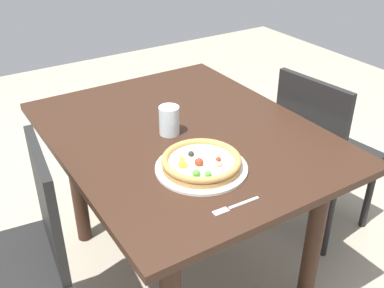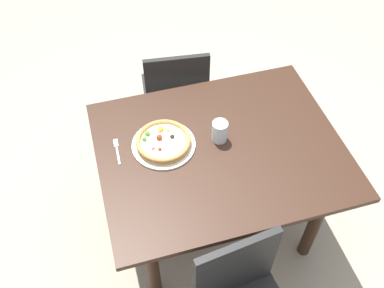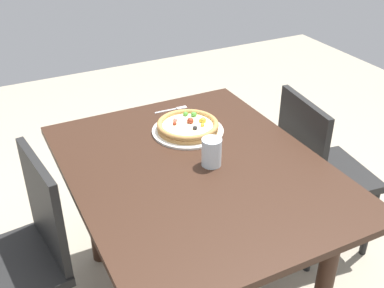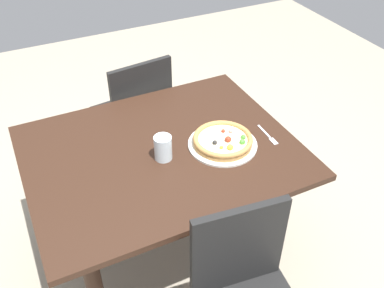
{
  "view_description": "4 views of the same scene",
  "coord_description": "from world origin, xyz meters",
  "px_view_note": "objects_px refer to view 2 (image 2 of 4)",
  "views": [
    {
      "loc": [
        -1.37,
        0.83,
        1.6
      ],
      "look_at": [
        -0.13,
        0.05,
        0.76
      ],
      "focal_mm": 42.77,
      "sensor_mm": 36.0,
      "label": 1
    },
    {
      "loc": [
        -0.51,
        -1.28,
        2.41
      ],
      "look_at": [
        -0.13,
        0.05,
        0.76
      ],
      "focal_mm": 40.6,
      "sensor_mm": 36.0,
      "label": 2
    },
    {
      "loc": [
        1.38,
        -0.72,
        1.76
      ],
      "look_at": [
        -0.13,
        0.05,
        0.76
      ],
      "focal_mm": 43.99,
      "sensor_mm": 36.0,
      "label": 3
    },
    {
      "loc": [
        0.54,
        1.45,
        1.98
      ],
      "look_at": [
        -0.13,
        0.05,
        0.76
      ],
      "focal_mm": 40.64,
      "sensor_mm": 36.0,
      "label": 4
    }
  ],
  "objects_px": {
    "dining_table": "(219,162)",
    "drinking_glass": "(220,131)",
    "pizza": "(163,141)",
    "plate": "(164,145)",
    "fork": "(117,149)",
    "chair_far": "(176,94)"
  },
  "relations": [
    {
      "from": "chair_far",
      "to": "fork",
      "type": "distance_m",
      "value": 0.77
    },
    {
      "from": "plate",
      "to": "pizza",
      "type": "bearing_deg",
      "value": 122.14
    },
    {
      "from": "fork",
      "to": "drinking_glass",
      "type": "bearing_deg",
      "value": -95.96
    },
    {
      "from": "dining_table",
      "to": "fork",
      "type": "distance_m",
      "value": 0.53
    },
    {
      "from": "plate",
      "to": "fork",
      "type": "relative_size",
      "value": 1.94
    },
    {
      "from": "fork",
      "to": "drinking_glass",
      "type": "distance_m",
      "value": 0.52
    },
    {
      "from": "pizza",
      "to": "fork",
      "type": "relative_size",
      "value": 1.67
    },
    {
      "from": "plate",
      "to": "fork",
      "type": "xyz_separation_m",
      "value": [
        -0.23,
        0.04,
        -0.0
      ]
    },
    {
      "from": "chair_far",
      "to": "drinking_glass",
      "type": "bearing_deg",
      "value": -77.08
    },
    {
      "from": "plate",
      "to": "drinking_glass",
      "type": "xyz_separation_m",
      "value": [
        0.28,
        -0.04,
        0.05
      ]
    },
    {
      "from": "drinking_glass",
      "to": "pizza",
      "type": "bearing_deg",
      "value": 172.67
    },
    {
      "from": "chair_far",
      "to": "pizza",
      "type": "relative_size",
      "value": 3.14
    },
    {
      "from": "plate",
      "to": "fork",
      "type": "bearing_deg",
      "value": 170.8
    },
    {
      "from": "dining_table",
      "to": "plate",
      "type": "xyz_separation_m",
      "value": [
        -0.27,
        0.09,
        0.12
      ]
    },
    {
      "from": "chair_far",
      "to": "fork",
      "type": "bearing_deg",
      "value": -121.06
    },
    {
      "from": "plate",
      "to": "pizza",
      "type": "xyz_separation_m",
      "value": [
        -0.0,
        0.0,
        0.03
      ]
    },
    {
      "from": "dining_table",
      "to": "pizza",
      "type": "height_order",
      "value": "pizza"
    },
    {
      "from": "drinking_glass",
      "to": "dining_table",
      "type": "bearing_deg",
      "value": -102.13
    },
    {
      "from": "dining_table",
      "to": "drinking_glass",
      "type": "bearing_deg",
      "value": 77.87
    },
    {
      "from": "dining_table",
      "to": "drinking_glass",
      "type": "height_order",
      "value": "drinking_glass"
    },
    {
      "from": "chair_far",
      "to": "fork",
      "type": "xyz_separation_m",
      "value": [
        -0.44,
        -0.57,
        0.26
      ]
    },
    {
      "from": "dining_table",
      "to": "pizza",
      "type": "relative_size",
      "value": 4.41
    }
  ]
}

